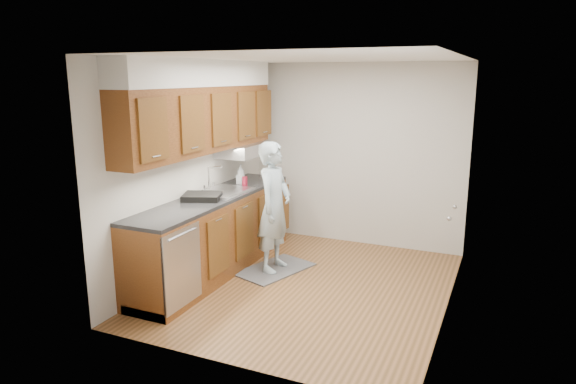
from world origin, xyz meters
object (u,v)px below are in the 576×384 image
Objects in this scene: person at (274,198)px; soda_can at (245,181)px; dish_rack at (202,196)px; soap_bottle_a at (241,174)px; soap_bottle_b at (240,177)px.

person is 0.64m from soda_can.
soap_bottle_a is at bearing 69.41° from dish_rack.
soda_can is at bearing 60.96° from dish_rack.
soap_bottle_b is at bearing -95.14° from soap_bottle_a.
soda_can is (-0.55, 0.30, 0.10)m from person.
soap_bottle_a is at bearing 58.74° from person.
dish_rack is (0.01, -0.92, -0.06)m from soap_bottle_b.
soda_can reaches higher than dish_rack.
soap_bottle_a is at bearing 135.72° from soda_can.
dish_rack is at bearing -89.49° from soap_bottle_a.
dish_rack is at bearing -89.42° from soap_bottle_b.
soap_bottle_b is 1.44× the size of soda_can.
soap_bottle_b is 0.17m from soda_can.
dish_rack is (-0.11, -0.82, -0.03)m from soda_can.
soap_bottle_a reaches higher than soda_can.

